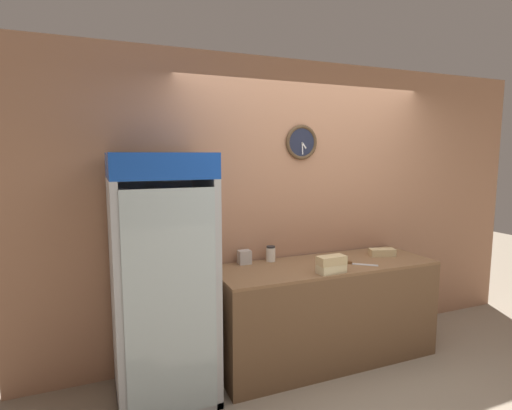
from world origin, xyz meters
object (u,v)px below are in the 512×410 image
object	(u,v)px
sandwich_stack_middle	(331,260)
chefs_knife	(353,263)
beverage_cooler	(161,265)
sandwich_flat_left	(382,252)
napkin_dispenser	(244,257)
condiment_jar	(271,254)
sandwich_stack_bottom	(331,269)

from	to	relation	value
sandwich_stack_middle	chefs_knife	distance (m)	0.37
beverage_cooler	sandwich_flat_left	bearing A→B (deg)	0.12
sandwich_stack_middle	napkin_dispenser	size ratio (longest dim) A/B	1.99
chefs_knife	napkin_dispenser	size ratio (longest dim) A/B	2.33
sandwich_flat_left	condiment_jar	size ratio (longest dim) A/B	1.88
sandwich_stack_bottom	sandwich_stack_middle	bearing A→B (deg)	0.00
chefs_knife	beverage_cooler	bearing A→B (deg)	175.25
sandwich_flat_left	napkin_dispenser	xyz separation A→B (m)	(-1.32, 0.23, 0.03)
sandwich_flat_left	condiment_jar	bearing A→B (deg)	168.05
sandwich_stack_bottom	napkin_dispenser	world-z (taller)	napkin_dispenser
sandwich_flat_left	sandwich_stack_bottom	bearing A→B (deg)	-158.85
beverage_cooler	condiment_jar	world-z (taller)	beverage_cooler
sandwich_stack_bottom	sandwich_flat_left	size ratio (longest dim) A/B	0.94
sandwich_flat_left	condiment_jar	world-z (taller)	condiment_jar
beverage_cooler	napkin_dispenser	size ratio (longest dim) A/B	15.49
beverage_cooler	napkin_dispenser	world-z (taller)	beverage_cooler
beverage_cooler	chefs_knife	bearing A→B (deg)	-4.75
chefs_knife	sandwich_stack_bottom	bearing A→B (deg)	-155.05
sandwich_stack_middle	sandwich_flat_left	distance (m)	0.82
condiment_jar	sandwich_stack_bottom	bearing A→B (deg)	-59.41
sandwich_stack_middle	condiment_jar	size ratio (longest dim) A/B	1.72
sandwich_flat_left	condiment_jar	distance (m)	1.09
sandwich_flat_left	beverage_cooler	bearing A→B (deg)	-179.88
condiment_jar	napkin_dispenser	world-z (taller)	condiment_jar
sandwich_stack_middle	sandwich_stack_bottom	bearing A→B (deg)	0.00
sandwich_stack_middle	chefs_knife	bearing A→B (deg)	24.95
sandwich_flat_left	napkin_dispenser	distance (m)	1.34
sandwich_stack_bottom	napkin_dispenser	bearing A→B (deg)	136.68
sandwich_stack_middle	sandwich_flat_left	world-z (taller)	sandwich_stack_middle
sandwich_stack_middle	sandwich_flat_left	bearing A→B (deg)	21.15
sandwich_stack_bottom	sandwich_flat_left	bearing A→B (deg)	21.15
beverage_cooler	condiment_jar	xyz separation A→B (m)	(1.01, 0.23, -0.06)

